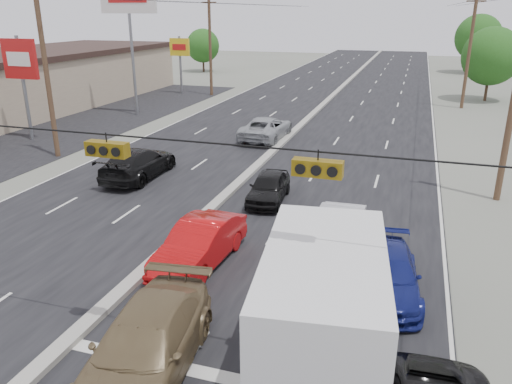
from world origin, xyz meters
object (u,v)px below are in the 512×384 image
oncoming_near (139,163)px  oncoming_far (266,128)px  utility_pole_left_c (210,46)px  pole_sign_far (180,52)px  utility_pole_left_b (46,72)px  red_sedan (200,244)px  utility_pole_right_c (469,51)px  queue_car_a (269,187)px  pole_sign_mid (21,65)px  box_truck (323,309)px  queue_car_d (388,275)px  tree_left_far (203,46)px  queue_car_b (339,234)px  tan_sedan (145,347)px  tree_right_far (478,37)px  pole_sign_billboard (128,6)px  tree_right_mid (492,56)px

oncoming_near → oncoming_far: size_ratio=0.98×
utility_pole_left_c → oncoming_far: (11.10, -16.97, -4.32)m
pole_sign_far → oncoming_far: pole_sign_far is taller
utility_pole_left_b → red_sedan: bearing=-36.1°
utility_pole_right_c → queue_car_a: (-10.36, -28.49, -4.42)m
pole_sign_mid → red_sedan: (18.58, -13.25, -4.33)m
utility_pole_left_c → box_truck: (19.22, -39.64, -3.21)m
pole_sign_mid → oncoming_far: size_ratio=1.23×
utility_pole_left_b → box_truck: 24.37m
utility_pole_left_b → queue_car_d: size_ratio=2.18×
tree_left_far → queue_car_b: 60.04m
utility_pole_right_c → oncoming_far: bearing=-129.3°
utility_pole_right_c → red_sedan: 37.16m
red_sedan → queue_car_b: (4.54, 2.29, 0.00)m
pole_sign_far → tan_sedan: size_ratio=1.07×
tree_right_far → oncoming_far: tree_right_far is taller
box_truck → queue_car_a: (-4.58, 11.15, -1.21)m
tree_right_far → queue_car_d: 65.87m
box_truck → tan_sedan: 4.42m
pole_sign_mid → queue_car_a: 20.69m
pole_sign_far → tree_left_far: bearing=106.7°
tan_sedan → queue_car_b: bearing=59.2°
pole_sign_billboard → queue_car_a: 24.82m
tree_right_mid → red_sedan: bearing=-108.4°
queue_car_b → pole_sign_mid: bearing=152.2°
queue_car_b → queue_car_d: queue_car_b is taller
oncoming_near → utility_pole_left_c: bearing=-76.8°
box_truck → pole_sign_far: bearing=112.7°
tan_sedan → queue_car_a: size_ratio=1.40×
tree_right_far → queue_car_a: size_ratio=2.03×
tree_left_far → queue_car_a: 54.25m
pole_sign_billboard → tree_right_far: (30.50, 42.00, -3.91)m
tree_left_far → tan_sedan: size_ratio=1.09×
tree_left_far → queue_car_d: size_ratio=1.33×
utility_pole_left_c → tan_sedan: bearing=-69.7°
pole_sign_billboard → queue_car_b: bearing=-45.5°
utility_pole_right_c → queue_car_b: 33.85m
tree_right_mid → utility_pole_right_c: bearing=-116.6°
pole_sign_far → tree_right_far: size_ratio=0.74×
tree_right_mid → red_sedan: size_ratio=1.50×
queue_car_a → queue_car_d: (5.90, -6.75, -0.02)m
utility_pole_right_c → oncoming_far: (-13.90, -16.97, -4.32)m
tan_sedan → queue_car_d: bearing=39.3°
red_sedan → oncoming_near: size_ratio=0.85×
queue_car_b → oncoming_near: oncoming_near is taller
box_truck → utility_pole_left_b: bearing=135.6°
utility_pole_right_c → tree_left_far: size_ratio=1.63×
tree_right_far → oncoming_far: 50.26m
utility_pole_right_c → red_sedan: bearing=-107.2°
tree_left_far → tree_right_mid: 39.93m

